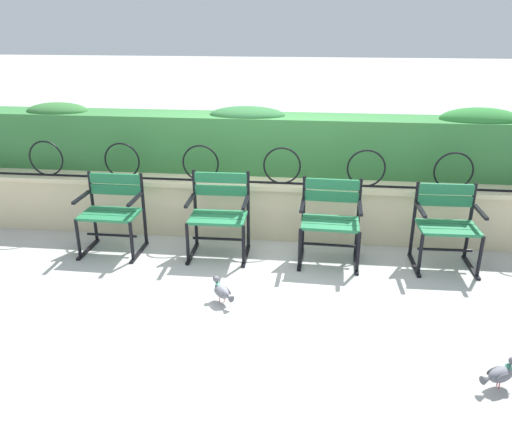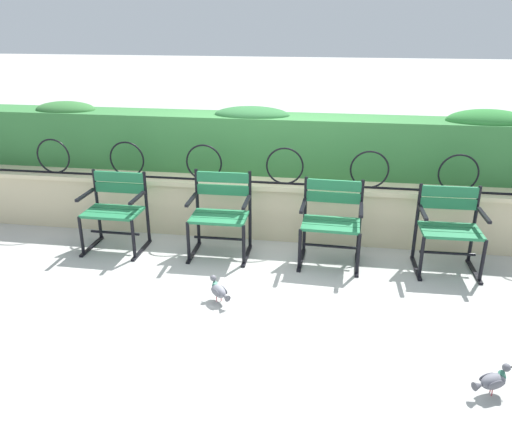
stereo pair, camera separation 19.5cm
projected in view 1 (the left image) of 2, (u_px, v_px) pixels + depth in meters
ground_plane at (255, 271)px, 5.15m from camera, size 60.00×60.00×0.00m
stone_wall at (264, 208)px, 5.89m from camera, size 8.53×0.41×0.66m
iron_arch_fence at (244, 167)px, 5.66m from camera, size 7.97×0.02×0.42m
hedge_row at (270, 141)px, 6.05m from camera, size 8.36×0.54×0.80m
park_chair_leftmost at (112, 210)px, 5.47m from camera, size 0.63×0.53×0.83m
park_chair_centre_left at (219, 212)px, 5.37m from camera, size 0.63×0.53×0.88m
park_chair_centre_right at (330, 218)px, 5.23m from camera, size 0.63×0.54×0.85m
park_chair_rightmost at (446, 223)px, 5.12m from camera, size 0.62×0.54×0.84m
pigeon_near_chairs at (222, 291)px, 4.54m from camera, size 0.23×0.24×0.22m
pigeon_far_side at (500, 374)px, 3.49m from camera, size 0.27×0.19×0.22m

